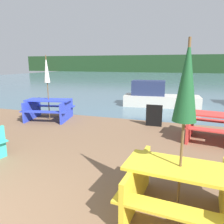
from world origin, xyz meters
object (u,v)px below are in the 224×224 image
at_px(picnic_table_blue, 49,108).
at_px(picnic_table_red, 213,125).
at_px(umbrella_darkgreen, 187,82).
at_px(umbrella_white, 47,70).
at_px(picnic_table_yellow, 179,187).
at_px(signboard, 154,116).
at_px(boat, 158,97).

bearing_deg(picnic_table_blue, picnic_table_red, -5.44).
bearing_deg(picnic_table_red, umbrella_darkgreen, -102.63).
height_order(picnic_table_red, umbrella_white, umbrella_white).
bearing_deg(umbrella_white, picnic_table_yellow, -39.76).
distance_m(umbrella_darkgreen, umbrella_white, 6.47).
distance_m(picnic_table_blue, umbrella_darkgreen, 6.63).
relative_size(picnic_table_yellow, umbrella_white, 0.65).
height_order(umbrella_white, signboard, umbrella_white).
bearing_deg(boat, picnic_table_red, -70.74).
relative_size(picnic_table_yellow, picnic_table_red, 0.96).
bearing_deg(picnic_table_yellow, signboard, 102.26).
relative_size(umbrella_darkgreen, signboard, 3.28).
distance_m(picnic_table_red, umbrella_darkgreen, 3.95).
relative_size(picnic_table_yellow, signboard, 2.13).
height_order(picnic_table_yellow, picnic_table_red, picnic_table_red).
xyz_separation_m(umbrella_darkgreen, boat, (-1.34, 8.26, -1.45)).
height_order(picnic_table_red, picnic_table_blue, picnic_table_blue).
distance_m(picnic_table_blue, signboard, 4.01).
relative_size(umbrella_white, signboard, 3.26).
distance_m(picnic_table_red, umbrella_white, 5.97).
distance_m(picnic_table_red, signboard, 2.01).
distance_m(picnic_table_yellow, umbrella_darkgreen, 1.46).
distance_m(picnic_table_red, boat, 5.14).
bearing_deg(signboard, picnic_table_red, -27.50).
distance_m(picnic_table_yellow, boat, 8.36).
relative_size(picnic_table_yellow, umbrella_darkgreen, 0.65).
height_order(picnic_table_blue, umbrella_darkgreen, umbrella_darkgreen).
distance_m(picnic_table_yellow, signboard, 4.62).
bearing_deg(signboard, umbrella_darkgreen, -77.74).
distance_m(picnic_table_blue, boat, 5.49).
bearing_deg(picnic_table_red, boat, 114.61).
bearing_deg(picnic_table_yellow, boat, 99.19).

